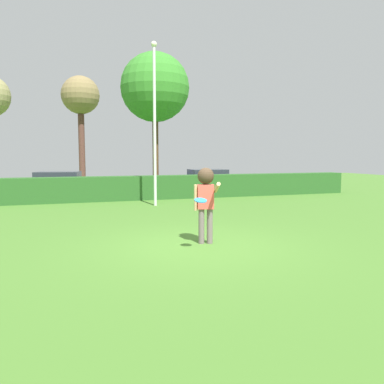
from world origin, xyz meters
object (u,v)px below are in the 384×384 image
Objects in this scene: lamppost at (155,117)px; maple_tree at (155,88)px; person at (206,193)px; bare_elm_tree at (80,98)px; frisbee at (201,200)px; parked_car_blue at (208,178)px; parked_car_black at (58,182)px.

maple_tree is at bearing 76.21° from lamppost.
maple_tree reaches higher than person.
person is at bearing -84.87° from bare_elm_tree.
lamppost is at bearing 83.45° from frisbee.
lamppost is at bearing 85.96° from person.
maple_tree is 1.06× the size of bare_elm_tree.
maple_tree is at bearing 178.84° from parked_car_blue.
parked_car_black is 0.59× the size of bare_elm_tree.
maple_tree is at bearing 80.17° from frisbee.
parked_car_blue is at bearing 68.14° from frisbee.
maple_tree reaches higher than bare_elm_tree.
lamppost is 1.51× the size of parked_car_black.
person is at bearing -111.48° from parked_car_blue.
person is at bearing -98.70° from maple_tree.
maple_tree is (2.10, 13.72, 4.80)m from person.
parked_car_black and parked_car_blue have the same top height.
maple_tree is (-3.27, 0.07, 5.31)m from parked_car_blue.
frisbee is at bearing -111.86° from parked_car_blue.
parked_car_blue is at bearing 68.52° from person.
parked_car_black is 0.56× the size of maple_tree.
bare_elm_tree is at bearing 93.80° from frisbee.
parked_car_blue is (8.73, 0.50, 0.00)m from parked_car_black.
parked_car_black is 8.53m from bare_elm_tree.
person reaches higher than parked_car_black.
frisbee is at bearing -99.83° from maple_tree.
person is 0.24× the size of bare_elm_tree.
person is at bearing 61.57° from frisbee.
maple_tree reaches higher than frisbee.
maple_tree is (1.59, 6.47, 2.32)m from lamppost.
person is 13.58m from parked_car_black.
lamppost reaches higher than parked_car_black.
person is 20.25m from bare_elm_tree.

